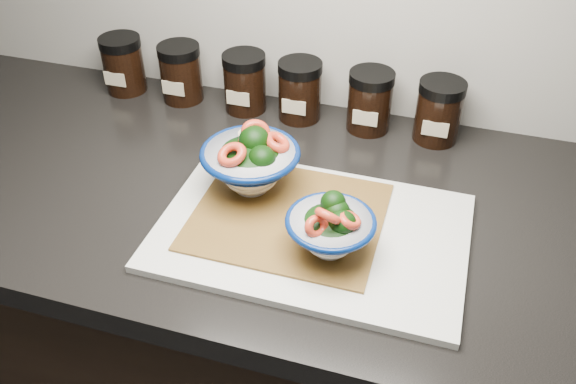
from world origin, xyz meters
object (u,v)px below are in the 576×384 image
(bowl_left, at_px, (251,162))
(spice_jar_b, at_px, (181,73))
(bowl_right, at_px, (331,229))
(spice_jar_c, at_px, (245,82))
(cutting_board, at_px, (312,232))
(spice_jar_f, at_px, (439,111))
(spice_jar_e, at_px, (370,101))
(spice_jar_d, at_px, (300,90))
(spice_jar_a, at_px, (123,64))

(bowl_left, distance_m, spice_jar_b, 0.35)
(bowl_right, bearing_deg, spice_jar_c, 125.68)
(cutting_board, distance_m, spice_jar_c, 0.39)
(spice_jar_c, xyz_separation_m, spice_jar_f, (0.36, 0.00, 0.00))
(spice_jar_e, relative_size, spice_jar_f, 1.00)
(spice_jar_b, xyz_separation_m, spice_jar_d, (0.24, 0.00, 0.00))
(spice_jar_e, bearing_deg, spice_jar_f, 0.00)
(spice_jar_a, relative_size, spice_jar_f, 1.00)
(bowl_left, xyz_separation_m, bowl_right, (0.15, -0.11, -0.01))
(bowl_left, height_order, spice_jar_f, bowl_left)
(bowl_left, xyz_separation_m, spice_jar_f, (0.26, 0.25, -0.01))
(cutting_board, xyz_separation_m, spice_jar_f, (0.14, 0.32, 0.05))
(spice_jar_c, bearing_deg, spice_jar_e, 0.00)
(spice_jar_b, bearing_deg, spice_jar_d, 0.00)
(bowl_right, height_order, spice_jar_b, bowl_right)
(spice_jar_a, bearing_deg, spice_jar_e, 0.00)
(bowl_right, distance_m, spice_jar_b, 0.53)
(spice_jar_a, distance_m, spice_jar_e, 0.50)
(spice_jar_b, bearing_deg, bowl_right, -42.55)
(spice_jar_b, height_order, spice_jar_f, same)
(bowl_left, distance_m, spice_jar_e, 0.29)
(cutting_board, height_order, spice_jar_a, spice_jar_a)
(spice_jar_a, xyz_separation_m, spice_jar_b, (0.13, 0.00, 0.00))
(spice_jar_a, relative_size, spice_jar_b, 1.00)
(spice_jar_a, height_order, spice_jar_c, same)
(bowl_left, bearing_deg, cutting_board, -29.29)
(spice_jar_b, xyz_separation_m, spice_jar_f, (0.50, 0.00, 0.00))
(spice_jar_a, xyz_separation_m, spice_jar_c, (0.26, 0.00, 0.00))
(cutting_board, relative_size, spice_jar_c, 3.98)
(spice_jar_e, bearing_deg, spice_jar_c, 180.00)
(spice_jar_a, bearing_deg, bowl_left, -34.83)
(bowl_right, distance_m, spice_jar_e, 0.36)
(spice_jar_d, bearing_deg, spice_jar_b, 180.00)
(cutting_board, relative_size, bowl_right, 3.59)
(spice_jar_b, relative_size, spice_jar_e, 1.00)
(spice_jar_a, relative_size, spice_jar_d, 1.00)
(spice_jar_e, bearing_deg, spice_jar_b, 180.00)
(spice_jar_c, bearing_deg, spice_jar_b, 180.00)
(spice_jar_b, relative_size, spice_jar_c, 1.00)
(bowl_right, xyz_separation_m, spice_jar_d, (-0.15, 0.36, 0.00))
(cutting_board, xyz_separation_m, spice_jar_c, (-0.22, 0.32, 0.05))
(spice_jar_a, bearing_deg, cutting_board, -33.55)
(spice_jar_e, bearing_deg, spice_jar_a, 180.00)
(cutting_board, height_order, spice_jar_e, spice_jar_e)
(bowl_right, relative_size, spice_jar_d, 1.11)
(spice_jar_d, bearing_deg, cutting_board, -70.76)
(bowl_right, distance_m, spice_jar_d, 0.39)
(bowl_left, distance_m, bowl_right, 0.19)
(spice_jar_c, xyz_separation_m, spice_jar_e, (0.24, 0.00, 0.00))
(spice_jar_c, distance_m, spice_jar_d, 0.11)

